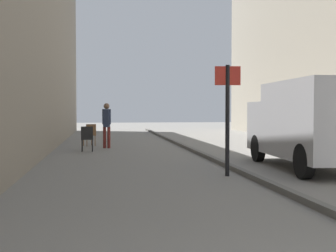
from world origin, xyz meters
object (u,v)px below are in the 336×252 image
object	(u,v)px
delivery_van	(311,122)
cafe_chair_near_window	(87,137)
pedestrian_main_foreground	(107,122)
street_sign_post	(227,110)
cafe_chair_by_doorway	(90,133)

from	to	relation	value
delivery_van	cafe_chair_near_window	xyz separation A→B (m)	(-5.99, 5.71, -0.68)
pedestrian_main_foreground	cafe_chair_near_window	distance (m)	1.73
delivery_van	cafe_chair_near_window	bearing A→B (deg)	138.91
street_sign_post	delivery_van	bearing A→B (deg)	-152.94
street_sign_post	pedestrian_main_foreground	bearing A→B (deg)	-64.19
pedestrian_main_foreground	cafe_chair_near_window	size ratio (longest dim) A/B	1.93
cafe_chair_near_window	cafe_chair_by_doorway	size ratio (longest dim) A/B	1.00
pedestrian_main_foreground	street_sign_post	bearing A→B (deg)	127.33
cafe_chair_near_window	cafe_chair_by_doorway	world-z (taller)	same
street_sign_post	cafe_chair_by_doorway	world-z (taller)	street_sign_post
delivery_van	cafe_chair_by_doorway	xyz separation A→B (m)	(-5.95, 8.32, -0.68)
pedestrian_main_foreground	cafe_chair_by_doorway	distance (m)	1.42
street_sign_post	cafe_chair_near_window	size ratio (longest dim) A/B	2.77
cafe_chair_by_doorway	street_sign_post	bearing A→B (deg)	-94.17
pedestrian_main_foreground	street_sign_post	xyz separation A→B (m)	(2.71, -8.10, 0.50)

